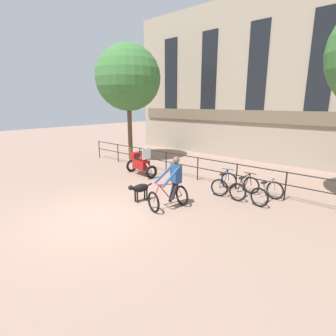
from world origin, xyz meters
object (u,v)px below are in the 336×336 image
object	(u,v)px
cyclist_with_bike	(172,185)
parked_bicycle_mid_right	(267,193)
parked_bicycle_near_lamp	(224,183)
parked_motorcycle	(141,164)
dog	(140,189)
parked_bicycle_mid_left	(245,188)

from	to	relation	value
cyclist_with_bike	parked_bicycle_mid_right	distance (m)	3.35
parked_bicycle_near_lamp	cyclist_with_bike	bearing A→B (deg)	68.25
parked_motorcycle	parked_bicycle_near_lamp	size ratio (longest dim) A/B	1.51
dog	parked_bicycle_near_lamp	world-z (taller)	parked_bicycle_near_lamp
dog	parked_bicycle_near_lamp	size ratio (longest dim) A/B	0.79
dog	parked_bicycle_mid_right	distance (m)	4.40
parked_bicycle_mid_right	dog	bearing A→B (deg)	47.04
dog	parked_bicycle_mid_right	xyz separation A→B (m)	(3.39, 2.80, -0.11)
dog	parked_motorcycle	size ratio (longest dim) A/B	0.52
cyclist_with_bike	dog	bearing A→B (deg)	-150.23
parked_motorcycle	parked_bicycle_mid_left	bearing A→B (deg)	-77.21
parked_bicycle_near_lamp	parked_bicycle_mid_right	bearing A→B (deg)	170.14
parked_motorcycle	parked_bicycle_mid_left	distance (m)	5.09
parked_motorcycle	dog	bearing A→B (deg)	-125.44
cyclist_with_bike	parked_bicycle_near_lamp	distance (m)	2.58
parked_bicycle_mid_right	parked_bicycle_near_lamp	bearing A→B (deg)	7.47
cyclist_with_bike	parked_motorcycle	size ratio (longest dim) A/B	0.93
cyclist_with_bike	parked_bicycle_near_lamp	size ratio (longest dim) A/B	1.41
cyclist_with_bike	dog	size ratio (longest dim) A/B	1.79
cyclist_with_bike	parked_bicycle_mid_right	size ratio (longest dim) A/B	1.43
dog	parked_bicycle_mid_left	bearing A→B (deg)	62.20
cyclist_with_bike	parked_motorcycle	distance (m)	4.26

